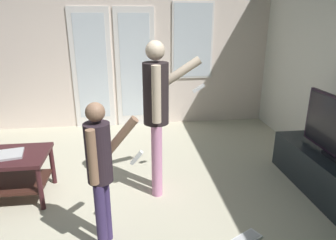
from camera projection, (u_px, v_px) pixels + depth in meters
name	position (u px, v px, depth m)	size (l,w,h in m)	color
ground_plane	(94.00, 220.00, 2.88)	(5.71, 5.47, 0.02)	beige
wall_back_with_doors	(107.00, 47.00, 4.98)	(5.71, 0.09, 2.79)	silver
coffee_table	(3.00, 167.00, 3.10)	(0.92, 0.58, 0.50)	#3B191D
tv_stand	(333.00, 181.00, 3.12)	(0.45, 1.78, 0.44)	black
person_adult	(157.00, 106.00, 3.05)	(0.67, 0.44, 1.62)	pink
person_child	(101.00, 165.00, 2.33)	(0.45, 0.34, 1.25)	#3C2E5C
laptop_closed	(4.00, 155.00, 3.04)	(0.35, 0.26, 0.02)	#BAB9BE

